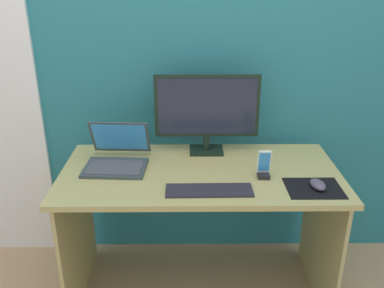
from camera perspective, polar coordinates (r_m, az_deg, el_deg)
ground_plane at (r=2.47m, az=0.98°, el=-19.14°), size 8.00×8.00×0.00m
wall_back at (r=2.29m, az=0.94°, el=12.75°), size 6.00×0.04×2.50m
desk at (r=2.13m, az=1.09°, el=-7.44°), size 1.37×0.66×0.74m
monitor at (r=2.18m, az=2.06°, el=4.63°), size 0.55×0.14×0.42m
laptop at (r=2.12m, az=-10.26°, el=-1.80°), size 0.32×0.32×0.21m
keyboard_external at (r=1.87m, az=2.37°, el=-6.37°), size 0.39×0.12×0.01m
mousepad at (r=1.97m, az=16.35°, el=-5.83°), size 0.25×0.20×0.00m
mouse at (r=1.96m, az=16.87°, el=-5.35°), size 0.08×0.11×0.04m
phone_in_dock at (r=2.00m, az=9.82°, el=-3.26°), size 0.06×0.05×0.14m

